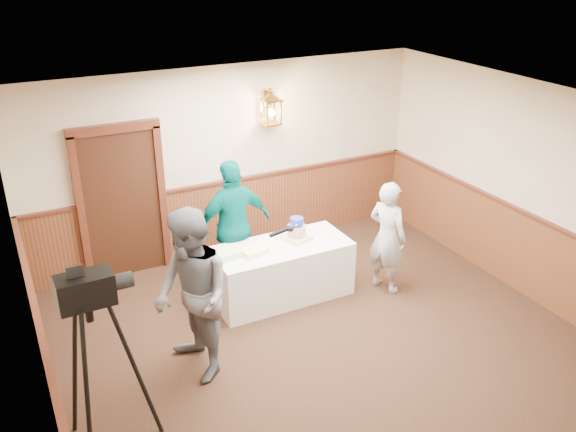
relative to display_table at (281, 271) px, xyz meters
name	(u,v)px	position (x,y,z in m)	size (l,w,h in m)	color
ground	(355,379)	(-0.05, -1.90, -0.38)	(7.00, 7.00, 0.00)	black
room_shell	(334,238)	(-0.10, -1.45, 1.15)	(6.02, 7.02, 2.81)	#C2AE92
display_table	(281,271)	(0.00, 0.00, 0.00)	(1.80, 0.80, 0.75)	white
tiered_cake	(297,231)	(0.26, 0.06, 0.50)	(0.38, 0.38, 0.32)	beige
sheet_cake_yellow	(254,251)	(-0.40, -0.03, 0.41)	(0.32, 0.25, 0.07)	#FEFB98
sheet_cake_green	(228,253)	(-0.72, 0.04, 0.41)	(0.34, 0.27, 0.08)	#AAF0A9
interviewer	(192,296)	(-1.52, -0.99, 0.59)	(1.58, 1.00, 1.92)	slate
baker	(387,237)	(1.33, -0.47, 0.40)	(0.57, 0.37, 1.55)	#AAA9AF
assistant_p	(234,225)	(-0.43, 0.54, 0.53)	(1.06, 0.44, 1.81)	#01605E
tv_camera_rig	(99,378)	(-2.63, -1.70, 0.47)	(0.73, 0.69, 1.88)	black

